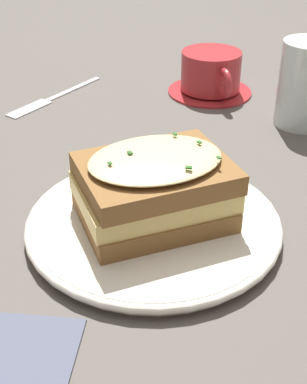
% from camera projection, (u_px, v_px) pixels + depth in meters
% --- Properties ---
extents(ground_plane, '(2.40, 2.40, 0.00)m').
position_uv_depth(ground_plane, '(186.00, 234.00, 0.52)').
color(ground_plane, '#514C47').
extents(dinner_plate, '(0.25, 0.25, 0.01)m').
position_uv_depth(dinner_plate, '(154.00, 223.00, 0.52)').
color(dinner_plate, silver).
rests_on(dinner_plate, ground_plane).
extents(sandwich, '(0.12, 0.15, 0.07)m').
position_uv_depth(sandwich, '(154.00, 188.00, 0.50)').
color(sandwich, brown).
rests_on(sandwich, dinner_plate).
extents(teacup_with_saucer, '(0.14, 0.13, 0.06)m').
position_uv_depth(teacup_with_saucer, '(211.00, 74.00, 0.81)').
color(teacup_with_saucer, '#AD282D').
rests_on(teacup_with_saucer, ground_plane).
extents(water_glass, '(0.07, 0.07, 0.11)m').
position_uv_depth(water_glass, '(306.00, 84.00, 0.70)').
color(water_glass, silver).
rests_on(water_glass, ground_plane).
extents(fork, '(0.14, 0.15, 0.00)m').
position_uv_depth(fork, '(47.00, 100.00, 0.80)').
color(fork, silver).
rests_on(fork, ground_plane).
extents(napkin, '(0.14, 0.13, 0.00)m').
position_uv_depth(napkin, '(5.00, 372.00, 0.38)').
color(napkin, '#4C5166').
rests_on(napkin, ground_plane).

